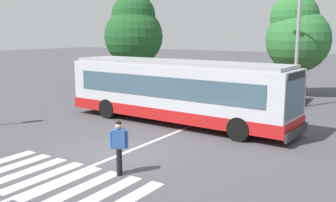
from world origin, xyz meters
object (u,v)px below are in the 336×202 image
object	(u,v)px
pedestrian_crossing_street	(119,144)
parked_car_teal	(210,86)
background_tree_left	(134,30)
background_tree_right	(297,34)
twin_arm_street_lamp	(299,20)
parked_car_white	(179,83)
parked_car_champagne	(247,89)
parked_car_red	(285,91)
city_transit_bus	(176,91)

from	to	relation	value
pedestrian_crossing_street	parked_car_teal	xyz separation A→B (m)	(-4.46, 15.23, -0.20)
background_tree_left	background_tree_right	world-z (taller)	background_tree_left
twin_arm_street_lamp	parked_car_teal	bearing A→B (deg)	169.61
parked_car_white	background_tree_right	world-z (taller)	background_tree_right
parked_car_champagne	background_tree_left	xyz separation A→B (m)	(-12.01, 3.52, 3.84)
pedestrian_crossing_street	twin_arm_street_lamp	world-z (taller)	twin_arm_street_lamp
parked_car_red	background_tree_left	bearing A→B (deg)	166.83
parked_car_teal	background_tree_right	world-z (taller)	background_tree_right
parked_car_champagne	parked_car_red	world-z (taller)	same
pedestrian_crossing_street	parked_car_red	size ratio (longest dim) A/B	0.37
parked_car_champagne	twin_arm_street_lamp	distance (m)	5.59
city_transit_bus	twin_arm_street_lamp	bearing A→B (deg)	61.66
parked_car_teal	twin_arm_street_lamp	distance (m)	7.56
city_transit_bus	parked_car_red	world-z (taller)	city_transit_bus
city_transit_bus	background_tree_right	distance (m)	12.41
parked_car_red	background_tree_left	world-z (taller)	background_tree_left
parked_car_teal	twin_arm_street_lamp	world-z (taller)	twin_arm_street_lamp
pedestrian_crossing_street	parked_car_white	size ratio (longest dim) A/B	0.37
parked_car_white	parked_car_teal	xyz separation A→B (m)	(2.64, -0.24, 0.00)
background_tree_left	parked_car_teal	bearing A→B (deg)	-20.35
parked_car_white	parked_car_red	world-z (taller)	same
parked_car_white	parked_car_teal	bearing A→B (deg)	-5.19
pedestrian_crossing_street	background_tree_right	world-z (taller)	background_tree_right
city_transit_bus	background_tree_left	xyz separation A→B (m)	(-11.53, 11.66, 3.01)
city_transit_bus	parked_car_white	bearing A→B (deg)	120.05
parked_car_white	twin_arm_street_lamp	bearing A→B (deg)	-8.83
pedestrian_crossing_street	parked_car_champagne	bearing A→B (deg)	96.50
twin_arm_street_lamp	parked_car_champagne	bearing A→B (deg)	162.85
twin_arm_street_lamp	parked_car_white	bearing A→B (deg)	171.17
pedestrian_crossing_street	background_tree_right	bearing A→B (deg)	88.98
twin_arm_street_lamp	background_tree_left	size ratio (longest dim) A/B	1.05
city_transit_bus	twin_arm_street_lamp	distance (m)	8.81
parked_car_teal	parked_car_white	bearing A→B (deg)	174.81
parked_car_red	background_tree_right	size ratio (longest dim) A/B	0.65
parked_car_red	background_tree_right	world-z (taller)	background_tree_right
parked_car_white	parked_car_teal	world-z (taller)	same
parked_car_champagne	background_tree_right	size ratio (longest dim) A/B	0.66
pedestrian_crossing_street	city_transit_bus	bearing A→B (deg)	107.52
city_transit_bus	parked_car_red	distance (m)	8.82
city_transit_bus	parked_car_red	bearing A→B (deg)	70.49
pedestrian_crossing_street	twin_arm_street_lamp	distance (m)	14.80
parked_car_white	parked_car_champagne	distance (m)	5.39
parked_car_red	background_tree_right	bearing A→B (deg)	96.13
pedestrian_crossing_street	parked_car_white	bearing A→B (deg)	114.68
city_transit_bus	background_tree_right	size ratio (longest dim) A/B	1.70
pedestrian_crossing_street	parked_car_teal	size ratio (longest dim) A/B	0.37
parked_car_white	background_tree_left	xyz separation A→B (m)	(-6.63, 3.20, 3.84)
parked_car_teal	parked_car_champagne	world-z (taller)	same
background_tree_right	pedestrian_crossing_street	bearing A→B (deg)	-91.02
parked_car_champagne	parked_car_teal	bearing A→B (deg)	178.26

